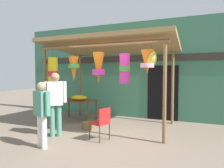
{
  "coord_description": "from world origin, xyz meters",
  "views": [
    {
      "loc": [
        2.05,
        -5.06,
        1.71
      ],
      "look_at": [
        -0.37,
        0.88,
        1.37
      ],
      "focal_mm": 31.76,
      "sensor_mm": 36.0,
      "label": 1
    }
  ],
  "objects_px": {
    "folding_chair": "(102,121)",
    "vendor_in_orange": "(42,109)",
    "display_table": "(78,102)",
    "flower_heap_on_table": "(79,98)",
    "wicker_basket_by_table": "(88,125)",
    "customer_foreground": "(55,99)"
  },
  "relations": [
    {
      "from": "folding_chair",
      "to": "wicker_basket_by_table",
      "type": "bearing_deg",
      "value": 135.95
    },
    {
      "from": "flower_heap_on_table",
      "to": "folding_chair",
      "type": "relative_size",
      "value": 0.73
    },
    {
      "from": "wicker_basket_by_table",
      "to": "vendor_in_orange",
      "type": "distance_m",
      "value": 1.95
    },
    {
      "from": "display_table",
      "to": "flower_heap_on_table",
      "type": "relative_size",
      "value": 2.14
    },
    {
      "from": "folding_chair",
      "to": "wicker_basket_by_table",
      "type": "relative_size",
      "value": 2.14
    },
    {
      "from": "flower_heap_on_table",
      "to": "folding_chair",
      "type": "distance_m",
      "value": 2.39
    },
    {
      "from": "display_table",
      "to": "wicker_basket_by_table",
      "type": "relative_size",
      "value": 3.34
    },
    {
      "from": "flower_heap_on_table",
      "to": "vendor_in_orange",
      "type": "bearing_deg",
      "value": -76.67
    },
    {
      "from": "folding_chair",
      "to": "vendor_in_orange",
      "type": "height_order",
      "value": "vendor_in_orange"
    },
    {
      "from": "flower_heap_on_table",
      "to": "vendor_in_orange",
      "type": "distance_m",
      "value": 2.7
    },
    {
      "from": "display_table",
      "to": "folding_chair",
      "type": "bearing_deg",
      "value": -43.59
    },
    {
      "from": "folding_chair",
      "to": "customer_foreground",
      "type": "height_order",
      "value": "customer_foreground"
    },
    {
      "from": "display_table",
      "to": "folding_chair",
      "type": "distance_m",
      "value": 2.43
    },
    {
      "from": "wicker_basket_by_table",
      "to": "vendor_in_orange",
      "type": "xyz_separation_m",
      "value": [
        -0.23,
        -1.77,
        0.78
      ]
    },
    {
      "from": "folding_chair",
      "to": "vendor_in_orange",
      "type": "distance_m",
      "value": 1.49
    },
    {
      "from": "customer_foreground",
      "to": "vendor_in_orange",
      "type": "bearing_deg",
      "value": -73.26
    },
    {
      "from": "flower_heap_on_table",
      "to": "customer_foreground",
      "type": "relative_size",
      "value": 0.35
    },
    {
      "from": "wicker_basket_by_table",
      "to": "customer_foreground",
      "type": "distance_m",
      "value": 1.42
    },
    {
      "from": "folding_chair",
      "to": "vendor_in_orange",
      "type": "bearing_deg",
      "value": -137.93
    },
    {
      "from": "vendor_in_orange",
      "to": "folding_chair",
      "type": "bearing_deg",
      "value": 42.07
    },
    {
      "from": "flower_heap_on_table",
      "to": "wicker_basket_by_table",
      "type": "distance_m",
      "value": 1.41
    },
    {
      "from": "flower_heap_on_table",
      "to": "vendor_in_orange",
      "type": "height_order",
      "value": "vendor_in_orange"
    }
  ]
}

